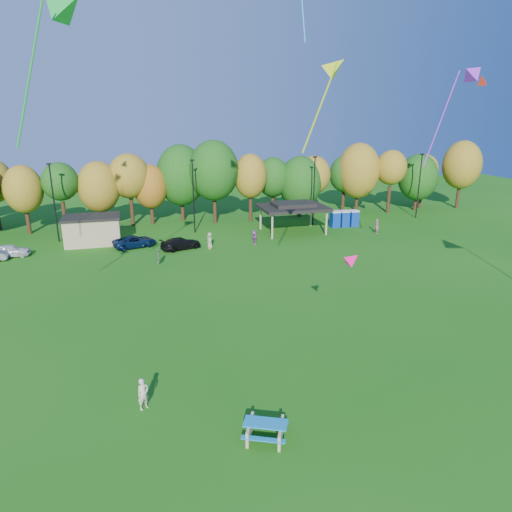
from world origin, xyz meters
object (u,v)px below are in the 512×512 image
object	(u,v)px
car_a	(10,251)
car_d	(181,243)
picnic_table	(265,429)
kite_flyer	(143,394)
car_c	(135,242)
porta_potties	(344,219)

from	to	relation	value
car_a	car_d	distance (m)	17.67
picnic_table	kite_flyer	xyz separation A→B (m)	(-5.29, 3.80, 0.35)
car_a	car_c	world-z (taller)	car_a
picnic_table	porta_potties	bearing A→B (deg)	83.84
porta_potties	car_d	bearing A→B (deg)	-167.81
car_a	car_d	bearing A→B (deg)	-94.48
kite_flyer	car_c	size ratio (longest dim) A/B	0.36
kite_flyer	car_c	xyz separation A→B (m)	(0.27, 30.46, -0.19)
picnic_table	car_a	world-z (taller)	car_a
car_c	car_d	xyz separation A→B (m)	(4.91, -2.16, -0.00)
porta_potties	kite_flyer	size ratio (longest dim) A/B	2.21
car_a	car_d	size ratio (longest dim) A/B	0.87
porta_potties	picnic_table	size ratio (longest dim) A/B	1.50
car_a	kite_flyer	bearing A→B (deg)	-155.84
kite_flyer	car_d	bearing A→B (deg)	50.82
picnic_table	car_c	size ratio (longest dim) A/B	0.53
porta_potties	car_d	distance (m)	22.62
car_a	car_d	world-z (taller)	car_a
kite_flyer	car_a	distance (m)	32.69
car_c	car_d	distance (m)	5.36
picnic_table	kite_flyer	distance (m)	6.53
porta_potties	car_c	bearing A→B (deg)	-174.48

